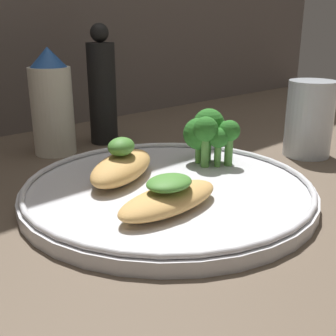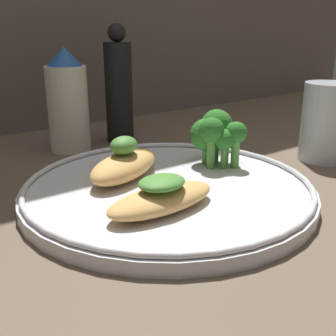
{
  "view_description": "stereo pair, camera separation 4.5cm",
  "coord_description": "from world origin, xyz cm",
  "px_view_note": "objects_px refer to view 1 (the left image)",
  "views": [
    {
      "loc": [
        -28.99,
        -31.33,
        18.06
      ],
      "look_at": [
        0.0,
        0.0,
        3.4
      ],
      "focal_mm": 45.0,
      "sensor_mm": 36.0,
      "label": 1
    },
    {
      "loc": [
        -25.52,
        -34.21,
        18.06
      ],
      "look_at": [
        0.0,
        0.0,
        3.4
      ],
      "focal_mm": 45.0,
      "sensor_mm": 36.0,
      "label": 2
    }
  ],
  "objects_px": {
    "plate": "(168,189)",
    "broccoli_bunch": "(210,132)",
    "drinking_glass": "(309,119)",
    "pepper_grinder": "(102,90)",
    "sauce_bottle": "(52,104)"
  },
  "relations": [
    {
      "from": "pepper_grinder",
      "to": "plate",
      "type": "bearing_deg",
      "value": -108.67
    },
    {
      "from": "broccoli_bunch",
      "to": "pepper_grinder",
      "type": "relative_size",
      "value": 0.37
    },
    {
      "from": "sauce_bottle",
      "to": "pepper_grinder",
      "type": "height_order",
      "value": "pepper_grinder"
    },
    {
      "from": "broccoli_bunch",
      "to": "sauce_bottle",
      "type": "bearing_deg",
      "value": 114.66
    },
    {
      "from": "sauce_bottle",
      "to": "pepper_grinder",
      "type": "xyz_separation_m",
      "value": [
        0.09,
        0.0,
        0.01
      ]
    },
    {
      "from": "plate",
      "to": "sauce_bottle",
      "type": "bearing_deg",
      "value": 91.6
    },
    {
      "from": "drinking_glass",
      "to": "broccoli_bunch",
      "type": "bearing_deg",
      "value": 165.22
    },
    {
      "from": "plate",
      "to": "drinking_glass",
      "type": "height_order",
      "value": "drinking_glass"
    },
    {
      "from": "sauce_bottle",
      "to": "plate",
      "type": "bearing_deg",
      "value": -88.4
    },
    {
      "from": "pepper_grinder",
      "to": "drinking_glass",
      "type": "distance_m",
      "value": 0.31
    },
    {
      "from": "drinking_glass",
      "to": "pepper_grinder",
      "type": "bearing_deg",
      "value": 124.2
    },
    {
      "from": "plate",
      "to": "broccoli_bunch",
      "type": "relative_size",
      "value": 4.7
    },
    {
      "from": "plate",
      "to": "drinking_glass",
      "type": "relative_size",
      "value": 2.96
    },
    {
      "from": "broccoli_bunch",
      "to": "sauce_bottle",
      "type": "height_order",
      "value": "sauce_bottle"
    },
    {
      "from": "drinking_glass",
      "to": "plate",
      "type": "bearing_deg",
      "value": 175.52
    }
  ]
}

